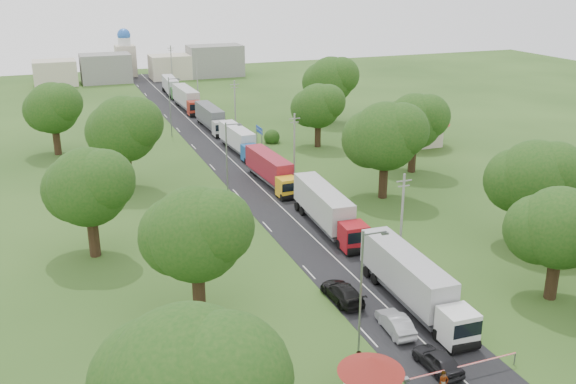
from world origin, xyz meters
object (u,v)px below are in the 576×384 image
guard_booth (371,374)px  car_lane_mid (395,323)px  info_sign (259,134)px  truck_0 (412,281)px  car_lane_front (438,360)px  boom_barrier (446,372)px

guard_booth → car_lane_mid: bearing=49.8°
info_sign → car_lane_mid: (-6.47, -53.00, -2.25)m
guard_booth → truck_0: 13.84m
info_sign → car_lane_front: size_ratio=0.93×
guard_booth → car_lane_mid: guard_booth is taller
car_lane_front → truck_0: bearing=-113.2°
guard_booth → truck_0: truck_0 is taller
guard_booth → truck_0: (9.30, 10.25, 0.08)m
boom_barrier → truck_0: size_ratio=0.60×
truck_0 → car_lane_front: bearing=-109.5°
boom_barrier → car_lane_front: 1.55m
guard_booth → info_sign: bearing=78.3°
boom_barrier → truck_0: bearing=71.4°
guard_booth → info_sign: (12.40, 60.00, 0.84)m
boom_barrier → info_sign: 60.39m
truck_0 → car_lane_front: 9.40m
guard_booth → car_lane_mid: (5.93, 7.00, -1.42)m
car_lane_front → boom_barrier: bearing=72.9°
info_sign → truck_0: truck_0 is taller
truck_0 → car_lane_mid: bearing=-136.1°
info_sign → car_lane_mid: bearing=-97.0°
guard_booth → truck_0: bearing=47.8°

